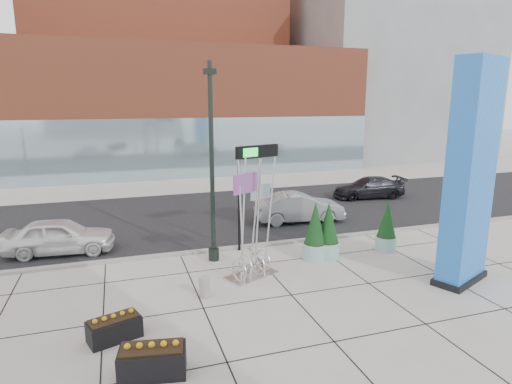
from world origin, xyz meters
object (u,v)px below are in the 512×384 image
object	(u,v)px
blue_pylon	(470,178)
concrete_bollard	(205,287)
lamp_post	(212,183)
overhead_street_sign	(256,161)
car_white_west	(60,236)
car_silver_mid	(299,208)
public_art_sculpture	(252,246)

from	to	relation	value
blue_pylon	concrete_bollard	bearing A→B (deg)	146.72
lamp_post	overhead_street_sign	xyz separation A→B (m)	(2.09, 0.80, 0.67)
car_white_west	car_silver_mid	size ratio (longest dim) A/B	0.94
blue_pylon	overhead_street_sign	bearing A→B (deg)	113.35
lamp_post	car_white_west	xyz separation A→B (m)	(-6.05, 2.80, -2.47)
lamp_post	public_art_sculpture	xyz separation A→B (m)	(0.99, -2.04, -2.06)
public_art_sculpture	car_silver_mid	distance (m)	7.67
car_white_west	car_silver_mid	world-z (taller)	car_silver_mid
public_art_sculpture	overhead_street_sign	distance (m)	4.09
overhead_street_sign	public_art_sculpture	bearing A→B (deg)	-128.85
lamp_post	concrete_bollard	xyz separation A→B (m)	(-1.04, -3.22, -2.87)
lamp_post	car_silver_mid	distance (m)	7.34
car_silver_mid	public_art_sculpture	bearing A→B (deg)	149.72
concrete_bollard	car_white_west	bearing A→B (deg)	129.80
lamp_post	public_art_sculpture	bearing A→B (deg)	-64.18
public_art_sculpture	concrete_bollard	distance (m)	2.48
blue_pylon	overhead_street_sign	distance (m)	8.17
blue_pylon	public_art_sculpture	distance (m)	8.01
lamp_post	concrete_bollard	world-z (taller)	lamp_post
public_art_sculpture	car_white_west	bearing A→B (deg)	121.50
lamp_post	car_white_west	world-z (taller)	lamp_post
concrete_bollard	car_silver_mid	distance (m)	9.87
lamp_post	concrete_bollard	size ratio (longest dim) A/B	11.22
car_white_west	blue_pylon	bearing A→B (deg)	-112.25
public_art_sculpture	overhead_street_sign	size ratio (longest dim) A/B	0.98
blue_pylon	lamp_post	size ratio (longest dim) A/B	1.00
blue_pylon	public_art_sculpture	world-z (taller)	blue_pylon
car_silver_mid	overhead_street_sign	bearing A→B (deg)	139.80
concrete_bollard	car_white_west	world-z (taller)	car_white_west
concrete_bollard	car_white_west	distance (m)	7.84
blue_pylon	car_white_west	world-z (taller)	blue_pylon
blue_pylon	car_silver_mid	xyz separation A→B (m)	(-2.45, 8.88, -3.01)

